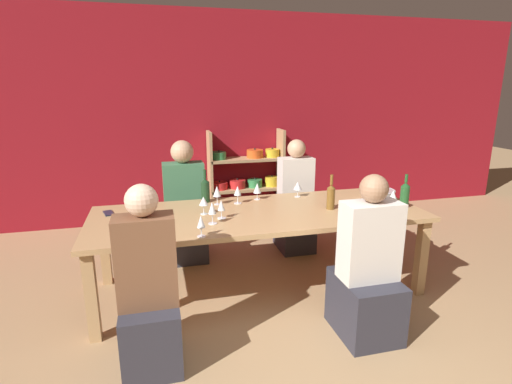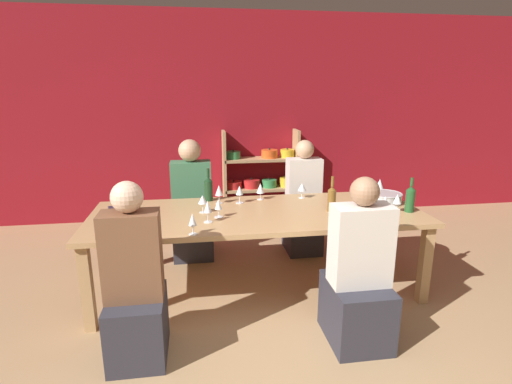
# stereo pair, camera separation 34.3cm
# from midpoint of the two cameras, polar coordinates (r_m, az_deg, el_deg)

# --- Properties ---
(wall_back_red) EXTENTS (8.80, 0.06, 2.70)m
(wall_back_red) POSITION_cam_midpoint_polar(r_m,az_deg,el_deg) (5.41, -0.48, 10.48)
(wall_back_red) COLOR maroon
(wall_back_red) RESTS_ON ground_plane
(shelf_unit) EXTENTS (1.01, 0.30, 1.21)m
(shelf_unit) POSITION_cam_midpoint_polar(r_m,az_deg,el_deg) (5.40, 2.62, 1.09)
(shelf_unit) COLOR tan
(shelf_unit) RESTS_ON ground_plane
(dining_table) EXTENTS (2.82, 1.04, 0.72)m
(dining_table) POSITION_cam_midpoint_polar(r_m,az_deg,el_deg) (3.44, 3.11, -3.95)
(dining_table) COLOR tan
(dining_table) RESTS_ON ground_plane
(mixing_bowl) EXTENTS (0.30, 0.30, 0.09)m
(mixing_bowl) POSITION_cam_midpoint_polar(r_m,az_deg,el_deg) (3.91, 20.41, -0.78)
(mixing_bowl) COLOR #B7BABC
(mixing_bowl) RESTS_ON dining_table
(wine_bottle_green) EXTENTS (0.07, 0.07, 0.31)m
(wine_bottle_green) POSITION_cam_midpoint_polar(r_m,az_deg,el_deg) (3.50, 13.55, -0.89)
(wine_bottle_green) COLOR brown
(wine_bottle_green) RESTS_ON dining_table
(wine_bottle_dark) EXTENTS (0.08, 0.08, 0.31)m
(wine_bottle_dark) POSITION_cam_midpoint_polar(r_m,az_deg,el_deg) (3.73, -4.20, 0.48)
(wine_bottle_dark) COLOR #19381E
(wine_bottle_dark) RESTS_ON dining_table
(wine_bottle_amber) EXTENTS (0.08, 0.08, 0.30)m
(wine_bottle_amber) POSITION_cam_midpoint_polar(r_m,az_deg,el_deg) (3.70, 23.69, -0.89)
(wine_bottle_amber) COLOR #1E4C23
(wine_bottle_amber) RESTS_ON dining_table
(wine_glass_red_a) EXTENTS (0.07, 0.07, 0.16)m
(wine_glass_red_a) POSITION_cam_midpoint_polar(r_m,az_deg,el_deg) (3.56, 20.64, -1.36)
(wine_glass_red_a) COLOR white
(wine_glass_red_a) RESTS_ON dining_table
(wine_glass_empty_a) EXTENTS (0.08, 0.08, 0.15)m
(wine_glass_empty_a) POSITION_cam_midpoint_polar(r_m,az_deg,el_deg) (3.86, 9.13, 0.66)
(wine_glass_empty_a) COLOR white
(wine_glass_empty_a) RESTS_ON dining_table
(wine_glass_white_a) EXTENTS (0.07, 0.07, 0.16)m
(wine_glass_white_a) POSITION_cam_midpoint_polar(r_m,az_deg,el_deg) (3.64, 0.32, 0.12)
(wine_glass_white_a) COLOR white
(wine_glass_white_a) RESTS_ON dining_table
(wine_glass_white_b) EXTENTS (0.07, 0.07, 0.17)m
(wine_glass_white_b) POSITION_cam_midpoint_polar(r_m,az_deg,el_deg) (3.64, -2.63, 0.13)
(wine_glass_white_b) COLOR white
(wine_glass_white_b) RESTS_ON dining_table
(wine_glass_red_b) EXTENTS (0.07, 0.07, 0.16)m
(wine_glass_red_b) POSITION_cam_midpoint_polar(r_m,az_deg,el_deg) (3.65, 22.13, -1.03)
(wine_glass_red_b) COLOR white
(wine_glass_red_b) RESTS_ON dining_table
(wine_glass_white_c) EXTENTS (0.07, 0.07, 0.18)m
(wine_glass_white_c) POSITION_cam_midpoint_polar(r_m,az_deg,el_deg) (3.13, -3.82, -2.27)
(wine_glass_white_c) COLOR white
(wine_glass_white_c) RESTS_ON dining_table
(wine_glass_empty_b) EXTENTS (0.06, 0.06, 0.16)m
(wine_glass_empty_b) POSITION_cam_midpoint_polar(r_m,az_deg,el_deg) (2.89, -5.72, -4.07)
(wine_glass_empty_b) COLOR white
(wine_glass_empty_b) RESTS_ON dining_table
(wine_glass_empty_c) EXTENTS (0.08, 0.08, 0.15)m
(wine_glass_empty_c) POSITION_cam_midpoint_polar(r_m,az_deg,el_deg) (3.38, -4.78, -1.17)
(wine_glass_empty_c) COLOR white
(wine_glass_empty_c) RESTS_ON dining_table
(wine_glass_empty_d) EXTENTS (0.08, 0.08, 0.17)m
(wine_glass_empty_d) POSITION_cam_midpoint_polar(r_m,az_deg,el_deg) (4.10, 19.57, 1.03)
(wine_glass_empty_d) COLOR white
(wine_glass_empty_d) RESTS_ON dining_table
(wine_glass_empty_e) EXTENTS (0.07, 0.07, 0.15)m
(wine_glass_empty_e) POSITION_cam_midpoint_polar(r_m,az_deg,el_deg) (3.25, -2.40, -1.91)
(wine_glass_empty_e) COLOR white
(wine_glass_empty_e) RESTS_ON dining_table
(wine_glass_white_d) EXTENTS (0.07, 0.07, 0.16)m
(wine_glass_white_d) POSITION_cam_midpoint_polar(r_m,az_deg,el_deg) (3.76, 3.24, 0.45)
(wine_glass_white_d) COLOR white
(wine_glass_white_d) RESTS_ON dining_table
(cell_phone) EXTENTS (0.11, 0.16, 0.01)m
(cell_phone) POSITION_cam_midpoint_polar(r_m,az_deg,el_deg) (3.65, -17.30, -2.32)
(cell_phone) COLOR #1E2338
(cell_phone) RESTS_ON dining_table
(person_near_a) EXTENTS (0.40, 0.50, 1.20)m
(person_near_a) POSITION_cam_midpoint_polar(r_m,az_deg,el_deg) (2.97, 17.69, -12.44)
(person_near_a) COLOR #2D2D38
(person_near_a) RESTS_ON ground_plane
(person_far_a) EXTENTS (0.36, 0.45, 1.23)m
(person_far_a) POSITION_cam_midpoint_polar(r_m,az_deg,el_deg) (4.38, 8.95, -2.70)
(person_far_a) COLOR #2D2D38
(person_far_a) RESTS_ON ground_plane
(person_near_b) EXTENTS (0.36, 0.46, 1.21)m
(person_near_b) POSITION_cam_midpoint_polar(r_m,az_deg,el_deg) (2.74, -13.36, -14.26)
(person_near_b) COLOR #2D2D38
(person_near_b) RESTS_ON ground_plane
(person_far_b) EXTENTS (0.41, 0.51, 1.25)m
(person_far_b) POSITION_cam_midpoint_polar(r_m,az_deg,el_deg) (4.25, -6.81, -3.08)
(person_far_b) COLOR #2D2D38
(person_far_b) RESTS_ON ground_plane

